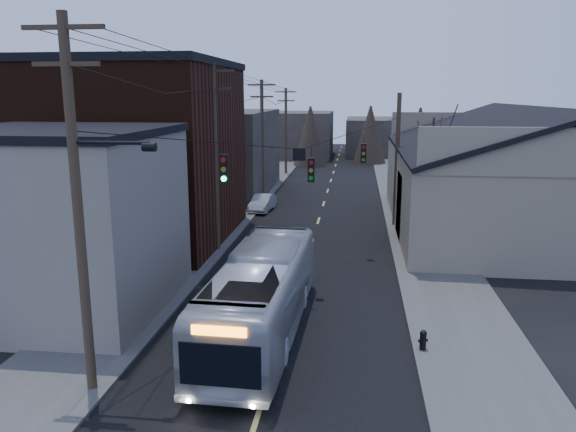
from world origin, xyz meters
The scene contains 14 objects.
road_surface centered at (0.00, 30.00, 0.01)m, with size 9.00×110.00×0.02m, color black.
sidewalk_left centered at (-6.50, 30.00, 0.06)m, with size 4.00×110.00×0.12m, color #474744.
sidewalk_right centered at (6.50, 30.00, 0.06)m, with size 4.00×110.00×0.12m, color #474744.
building_clapboard centered at (-9.00, 9.00, 3.50)m, with size 8.00×8.00×7.00m, color #6D655A.
building_brick centered at (-10.00, 20.00, 5.00)m, with size 10.00×12.00×10.00m, color black.
building_left_far centered at (-9.50, 36.00, 3.50)m, with size 9.00×14.00×7.00m, color #322E28.
warehouse centered at (13.00, 25.00, 2.70)m, with size 16.16×20.60×7.73m.
building_far_left centered at (-6.00, 65.00, 3.00)m, with size 10.00×12.00×6.00m, color #322E28.
building_far_right centered at (7.00, 70.00, 2.50)m, with size 12.00×14.00×5.00m, color #322E28.
bare_tree centered at (6.50, 20.00, 3.60)m, with size 0.40×0.40×7.20m, color black.
utility_lines centered at (-3.11, 24.14, 4.95)m, with size 11.24×45.28×10.50m.
bus centered at (-0.76, 7.36, 1.51)m, with size 2.53×10.83×3.02m, color #AEB3BA.
parked_car centered at (-4.30, 28.70, 0.61)m, with size 1.29×3.71×1.22m, color #9B9EA2.
fire_hydrant centered at (4.81, 6.67, 0.48)m, with size 0.33×0.23×0.68m.
Camera 1 is at (2.45, -11.05, 8.47)m, focal length 35.00 mm.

